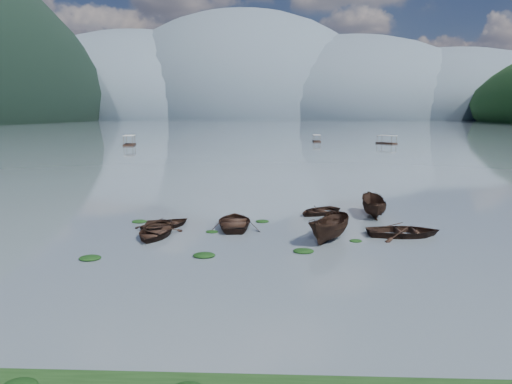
{
  "coord_description": "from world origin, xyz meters",
  "views": [
    {
      "loc": [
        1.47,
        -23.93,
        8.1
      ],
      "look_at": [
        0.0,
        12.0,
        2.0
      ],
      "focal_mm": 32.0,
      "sensor_mm": 36.0,
      "label": 1
    }
  ],
  "objects_px": {
    "pontoon_left": "(130,145)",
    "pontoon_centre": "(317,142)",
    "rowboat_3": "(235,226)",
    "rowboat_0": "(155,236)"
  },
  "relations": [
    {
      "from": "rowboat_3",
      "to": "pontoon_left",
      "type": "relative_size",
      "value": 0.76
    },
    {
      "from": "rowboat_3",
      "to": "pontoon_centre",
      "type": "height_order",
      "value": "pontoon_centre"
    },
    {
      "from": "pontoon_left",
      "to": "rowboat_3",
      "type": "bearing_deg",
      "value": -79.11
    },
    {
      "from": "rowboat_0",
      "to": "pontoon_left",
      "type": "height_order",
      "value": "pontoon_left"
    },
    {
      "from": "pontoon_centre",
      "to": "rowboat_0",
      "type": "bearing_deg",
      "value": -100.4
    },
    {
      "from": "pontoon_left",
      "to": "pontoon_centre",
      "type": "relative_size",
      "value": 1.27
    },
    {
      "from": "rowboat_0",
      "to": "rowboat_3",
      "type": "bearing_deg",
      "value": 32.52
    },
    {
      "from": "rowboat_3",
      "to": "pontoon_left",
      "type": "bearing_deg",
      "value": -72.53
    },
    {
      "from": "rowboat_0",
      "to": "rowboat_3",
      "type": "height_order",
      "value": "rowboat_3"
    },
    {
      "from": "rowboat_3",
      "to": "pontoon_centre",
      "type": "xyz_separation_m",
      "value": [
        15.62,
        107.17,
        0.0
      ]
    }
  ]
}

